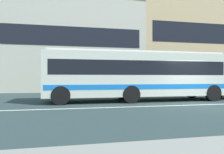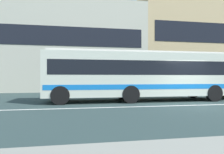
# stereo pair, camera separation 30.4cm
# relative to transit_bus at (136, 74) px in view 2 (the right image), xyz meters

# --- Properties ---
(ground_plane) EXTENTS (160.00, 160.00, 0.00)m
(ground_plane) POSITION_rel_transit_bus_xyz_m (2.65, -2.57, -1.68)
(ground_plane) COLOR #293A38
(lane_centre_line) EXTENTS (60.00, 0.16, 0.01)m
(lane_centre_line) POSITION_rel_transit_bus_xyz_m (2.65, -2.57, -1.67)
(lane_centre_line) COLOR silver
(lane_centre_line) RESTS_ON ground_plane
(apartment_block_left) EXTENTS (18.85, 8.53, 9.65)m
(apartment_block_left) POSITION_rel_transit_bus_xyz_m (-5.54, 12.66, 3.15)
(apartment_block_left) COLOR #B8B5A0
(apartment_block_left) RESTS_ON ground_plane
(apartment_block_right) EXTENTS (19.34, 8.53, 11.32)m
(apartment_block_right) POSITION_rel_transit_bus_xyz_m (13.55, 12.66, 3.98)
(apartment_block_right) COLOR tan
(apartment_block_right) RESTS_ON ground_plane
(transit_bus) EXTENTS (11.14, 2.66, 3.03)m
(transit_bus) POSITION_rel_transit_bus_xyz_m (0.00, 0.00, 0.00)
(transit_bus) COLOR beige
(transit_bus) RESTS_ON ground_plane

